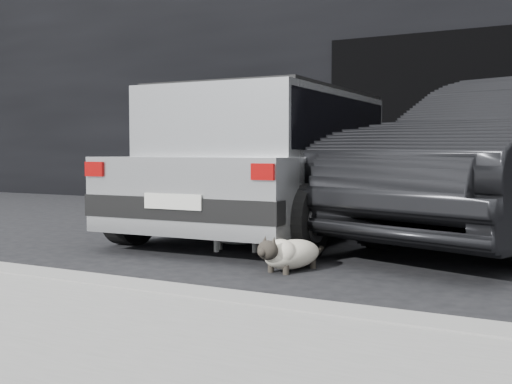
% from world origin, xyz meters
% --- Properties ---
extents(ground, '(80.00, 80.00, 0.00)m').
position_xyz_m(ground, '(0.00, 0.00, 0.00)').
color(ground, black).
rests_on(ground, ground).
extents(building_facade, '(34.00, 4.00, 5.00)m').
position_xyz_m(building_facade, '(1.00, 6.00, 2.50)').
color(building_facade, black).
rests_on(building_facade, ground).
extents(garage_opening, '(4.00, 0.10, 2.60)m').
position_xyz_m(garage_opening, '(1.00, 3.99, 1.30)').
color(garage_opening, black).
rests_on(garage_opening, ground).
extents(curb, '(18.00, 0.25, 0.12)m').
position_xyz_m(curb, '(1.00, -2.60, 0.06)').
color(curb, gray).
rests_on(curb, ground).
extents(sidewalk, '(18.00, 2.20, 0.11)m').
position_xyz_m(sidewalk, '(1.00, -3.80, 0.06)').
color(sidewalk, gray).
rests_on(sidewalk, ground).
extents(silver_hatchback, '(2.13, 4.15, 1.51)m').
position_xyz_m(silver_hatchback, '(-0.30, 0.62, 0.82)').
color(silver_hatchback, '#ADB0B2').
rests_on(silver_hatchback, ground).
extents(cat_siamese, '(0.39, 0.82, 0.29)m').
position_xyz_m(cat_siamese, '(0.76, -1.27, 0.13)').
color(cat_siamese, beige).
rests_on(cat_siamese, ground).
extents(cat_white, '(0.80, 0.47, 0.40)m').
position_xyz_m(cat_white, '(-0.01, -0.62, 0.20)').
color(cat_white, silver).
rests_on(cat_white, ground).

